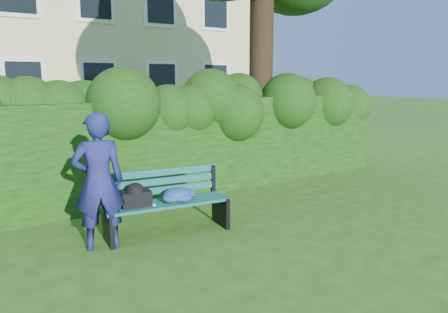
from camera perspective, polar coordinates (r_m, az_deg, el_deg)
ground at (r=6.73m, az=2.92°, el=-8.75°), size 80.00×80.00×0.00m
hedge at (r=8.32m, az=-6.24°, el=1.30°), size 10.00×1.00×1.80m
park_bench at (r=6.24m, az=-7.84°, el=-5.60°), size 1.83×0.79×0.89m
man_reading at (r=5.78m, az=-16.06°, el=-3.17°), size 0.72×0.55×1.78m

